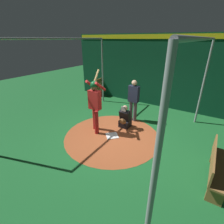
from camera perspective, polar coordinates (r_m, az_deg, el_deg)
The scene contains 10 objects.
ground_plane at distance 6.01m, azimuth 0.00°, elevation -8.29°, with size 25.11×25.11×0.00m, color #195B28.
dirt_circle at distance 6.01m, azimuth 0.00°, elevation -8.26°, with size 3.40×3.40×0.01m, color #9E4C28.
home_plate at distance 6.01m, azimuth 0.00°, elevation -8.19°, with size 0.42×0.42×0.01m, color white.
batter at distance 5.84m, azimuth -5.98°, elevation 3.65°, with size 0.68×0.49×2.24m.
catcher at distance 6.42m, azimuth 4.48°, elevation -2.41°, with size 0.58×0.40×0.93m.
umpire at distance 6.78m, azimuth 7.50°, elevation 4.65°, with size 0.22×0.49×1.75m.
back_wall at distance 8.69m, azimuth 14.13°, elevation 13.67°, with size 0.23×9.11×3.46m.
cage_frame at distance 5.16m, azimuth 0.00°, elevation 13.36°, with size 5.70×4.82×3.26m.
bat_rack at distance 10.17m, azimuth -3.91°, elevation 8.53°, with size 0.70×0.19×1.05m.
bench at distance 4.83m, azimuth 32.49°, elevation -15.46°, with size 1.67×0.36×0.85m.
Camera 1 is at (4.28, 2.72, 3.23)m, focal length 26.30 mm.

